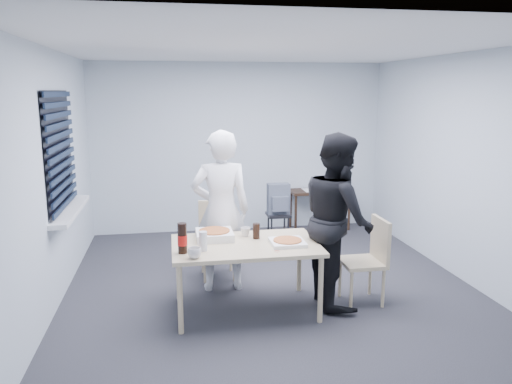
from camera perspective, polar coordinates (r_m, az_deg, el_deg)
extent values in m
plane|color=#29282D|center=(5.70, 1.75, -10.87)|extent=(5.00, 5.00, 0.00)
plane|color=white|center=(5.29, 1.93, 16.15)|extent=(5.00, 5.00, 0.00)
plane|color=silver|center=(7.79, -1.91, 5.07)|extent=(4.50, 0.00, 4.50)
plane|color=silver|center=(3.00, 11.60, -5.57)|extent=(4.50, 0.00, 4.50)
plane|color=silver|center=(5.37, -22.40, 1.29)|extent=(0.00, 5.00, 5.00)
plane|color=silver|center=(6.20, 22.66, 2.54)|extent=(0.00, 5.00, 5.00)
plane|color=black|center=(5.72, -21.61, 4.46)|extent=(0.00, 1.30, 1.30)
cube|color=#131E30|center=(5.71, -21.31, 4.48)|extent=(0.04, 1.30, 1.25)
cube|color=silver|center=(5.81, -20.40, -2.01)|extent=(0.18, 1.42, 0.05)
cube|color=#C3AD8B|center=(4.93, -1.21, -6.13)|extent=(1.43, 0.91, 0.04)
cylinder|color=#C3AD8B|center=(4.63, -8.66, -12.04)|extent=(0.05, 0.05, 0.66)
cylinder|color=#C3AD8B|center=(5.36, -8.86, -8.72)|extent=(0.05, 0.05, 0.66)
cylinder|color=#C3AD8B|center=(4.83, 7.39, -11.01)|extent=(0.05, 0.05, 0.66)
cylinder|color=#C3AD8B|center=(5.53, 4.96, -7.98)|extent=(0.05, 0.05, 0.66)
cube|color=#C3AD8B|center=(5.90, -4.38, -5.70)|extent=(0.42, 0.42, 0.04)
cube|color=#C3AD8B|center=(6.02, -4.59, -2.99)|extent=(0.42, 0.04, 0.44)
cylinder|color=#C3AD8B|center=(5.80, -5.87, -8.39)|extent=(0.03, 0.03, 0.41)
cylinder|color=#C3AD8B|center=(6.12, -6.10, -7.31)|extent=(0.03, 0.03, 0.41)
cylinder|color=#C3AD8B|center=(5.83, -2.50, -8.23)|extent=(0.03, 0.03, 0.41)
cylinder|color=#C3AD8B|center=(6.15, -2.91, -7.17)|extent=(0.03, 0.03, 0.41)
cube|color=#C3AD8B|center=(5.31, 12.01, -7.89)|extent=(0.42, 0.42, 0.04)
cube|color=#C3AD8B|center=(5.31, 14.03, -5.27)|extent=(0.04, 0.42, 0.44)
cylinder|color=#C3AD8B|center=(5.18, 10.84, -10.99)|extent=(0.03, 0.03, 0.41)
cylinder|color=#C3AD8B|center=(5.48, 9.58, -9.69)|extent=(0.03, 0.03, 0.41)
cylinder|color=#C3AD8B|center=(5.31, 14.34, -10.61)|extent=(0.03, 0.03, 0.41)
cylinder|color=#C3AD8B|center=(5.60, 12.91, -9.36)|extent=(0.03, 0.03, 0.41)
imported|color=white|center=(5.44, -4.03, -2.20)|extent=(0.65, 0.42, 1.77)
imported|color=black|center=(5.16, 9.30, -3.09)|extent=(0.47, 0.86, 1.77)
cube|color=black|center=(7.95, 7.32, 0.08)|extent=(0.95, 0.42, 0.04)
cylinder|color=black|center=(7.75, 4.56, -2.56)|extent=(0.04, 0.04, 0.59)
cylinder|color=black|center=(8.07, 3.96, -1.98)|extent=(0.04, 0.04, 0.59)
cylinder|color=black|center=(8.00, 10.59, -2.27)|extent=(0.04, 0.04, 0.59)
cylinder|color=black|center=(8.31, 9.78, -1.72)|extent=(0.04, 0.04, 0.59)
cube|color=black|center=(7.16, 2.56, -2.62)|extent=(0.32, 0.32, 0.04)
cylinder|color=black|center=(7.08, 1.80, -4.64)|extent=(0.04, 0.04, 0.41)
cylinder|color=black|center=(7.30, 1.42, -4.13)|extent=(0.04, 0.04, 0.41)
cylinder|color=black|center=(7.13, 3.70, -4.54)|extent=(0.04, 0.04, 0.41)
cylinder|color=black|center=(7.35, 3.26, -4.04)|extent=(0.04, 0.04, 0.41)
cube|color=slate|center=(7.10, 2.58, -0.77)|extent=(0.31, 0.17, 0.44)
cube|color=slate|center=(7.00, 2.77, -1.38)|extent=(0.23, 0.06, 0.21)
cube|color=white|center=(5.09, -4.76, -5.13)|extent=(0.37, 0.37, 0.04)
cube|color=white|center=(5.08, -4.77, -4.71)|extent=(0.37, 0.37, 0.04)
cylinder|color=#CC7F38|center=(5.08, -4.77, -4.43)|extent=(0.31, 0.31, 0.01)
cube|color=white|center=(4.91, 3.61, -5.76)|extent=(0.33, 0.33, 0.03)
cylinder|color=#CC7F38|center=(4.91, 3.61, -5.50)|extent=(0.28, 0.28, 0.01)
imported|color=silver|center=(4.53, -7.04, -6.94)|extent=(0.17, 0.17, 0.10)
imported|color=silver|center=(5.16, -1.21, -4.57)|extent=(0.10, 0.10, 0.09)
cylinder|color=black|center=(5.06, 0.03, -4.48)|extent=(0.09, 0.09, 0.16)
cylinder|color=black|center=(4.65, -8.41, -5.25)|extent=(0.09, 0.09, 0.28)
cylinder|color=red|center=(4.66, -8.41, -5.47)|extent=(0.09, 0.09, 0.09)
cylinder|color=silver|center=(4.71, -6.06, -5.61)|extent=(0.08, 0.08, 0.18)
torus|color=red|center=(4.70, 2.43, -6.78)|extent=(0.06, 0.06, 0.00)
cube|color=white|center=(7.91, 6.28, 0.22)|extent=(0.30, 0.36, 0.01)
cube|color=black|center=(8.03, 8.79, 0.52)|extent=(0.16, 0.13, 0.06)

